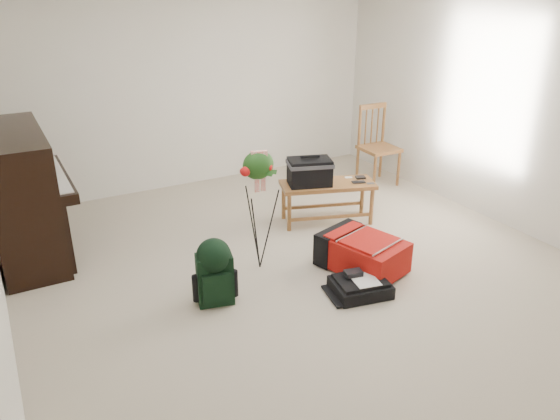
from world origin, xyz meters
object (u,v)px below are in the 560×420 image
piano (23,197)px  green_backpack (215,269)px  bench (317,177)px  dining_chair (377,146)px  black_duffel (360,286)px  red_suitcase (359,250)px  flower_stand (259,211)px

piano → green_backpack: 2.14m
bench → dining_chair: 1.59m
dining_chair → black_duffel: (-1.84, -2.15, -0.43)m
bench → green_backpack: bench is taller
dining_chair → bench: bearing=-150.4°
bench → dining_chair: bearing=46.5°
bench → black_duffel: (-0.43, -1.41, -0.49)m
piano → green_backpack: piano is taller
piano → bench: (2.84, -0.78, -0.04)m
black_duffel → bench: bearing=84.0°
dining_chair → black_duffel: size_ratio=1.91×
piano → black_duffel: bearing=-42.2°
bench → dining_chair: (1.41, 0.75, -0.06)m
bench → black_duffel: bearing=-88.6°
piano → black_duffel: (2.41, -2.18, -0.53)m
bench → piano: bearing=-176.8°
black_duffel → green_backpack: size_ratio=0.91×
piano → dining_chair: piano is taller
piano → bench: piano is taller
piano → dining_chair: (4.25, -0.03, -0.10)m
green_backpack → piano: bearing=139.9°
dining_chair → black_duffel: 2.86m
piano → black_duffel: piano is taller
dining_chair → green_backpack: size_ratio=1.74×
red_suitcase → black_duffel: red_suitcase is taller
piano → bench: 2.95m
dining_chair → green_backpack: 3.44m
flower_stand → black_duffel: bearing=-39.5°
red_suitcase → flower_stand: size_ratio=0.75×
dining_chair → red_suitcase: 2.38m
red_suitcase → black_duffel: 0.49m
red_suitcase → piano: bearing=129.2°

